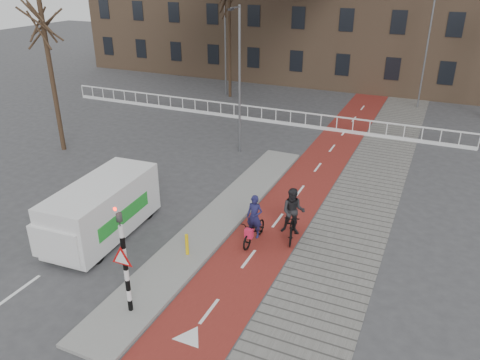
% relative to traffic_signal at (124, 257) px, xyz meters
% --- Properties ---
extents(ground, '(120.00, 120.00, 0.00)m').
position_rel_traffic_signal_xyz_m(ground, '(0.60, 2.02, -1.99)').
color(ground, '#38383A').
rests_on(ground, ground).
extents(bike_lane, '(2.50, 60.00, 0.01)m').
position_rel_traffic_signal_xyz_m(bike_lane, '(2.10, 12.02, -1.98)').
color(bike_lane, maroon).
rests_on(bike_lane, ground).
extents(sidewalk, '(3.00, 60.00, 0.01)m').
position_rel_traffic_signal_xyz_m(sidewalk, '(4.90, 12.02, -1.98)').
color(sidewalk, slate).
rests_on(sidewalk, ground).
extents(curb_island, '(1.80, 16.00, 0.12)m').
position_rel_traffic_signal_xyz_m(curb_island, '(-0.10, 6.02, -1.93)').
color(curb_island, gray).
rests_on(curb_island, ground).
extents(traffic_signal, '(0.80, 0.80, 3.68)m').
position_rel_traffic_signal_xyz_m(traffic_signal, '(0.00, 0.00, 0.00)').
color(traffic_signal, black).
rests_on(traffic_signal, curb_island).
extents(bollard, '(0.12, 0.12, 0.80)m').
position_rel_traffic_signal_xyz_m(bollard, '(0.06, 3.27, -1.47)').
color(bollard, yellow).
rests_on(bollard, curb_island).
extents(cyclist_near, '(0.68, 1.84, 1.90)m').
position_rel_traffic_signal_xyz_m(cyclist_near, '(1.84, 5.15, -1.34)').
color(cyclist_near, black).
rests_on(cyclist_near, bike_lane).
extents(cyclist_far, '(1.01, 2.00, 2.06)m').
position_rel_traffic_signal_xyz_m(cyclist_far, '(3.05, 5.97, -1.13)').
color(cyclist_far, black).
rests_on(cyclist_far, bike_lane).
extents(van, '(2.29, 5.08, 2.13)m').
position_rel_traffic_signal_xyz_m(van, '(-3.58, 3.32, -0.87)').
color(van, silver).
rests_on(van, ground).
extents(railing, '(28.00, 0.10, 0.99)m').
position_rel_traffic_signal_xyz_m(railing, '(-4.40, 19.02, -1.68)').
color(railing, silver).
rests_on(railing, ground).
extents(tree_left, '(0.25, 0.25, 8.08)m').
position_rel_traffic_signal_xyz_m(tree_left, '(-11.65, 9.71, 2.05)').
color(tree_left, '#2F2115').
rests_on(tree_left, ground).
extents(tree_mid, '(0.22, 0.22, 8.34)m').
position_rel_traffic_signal_xyz_m(tree_mid, '(-8.06, 24.03, 2.18)').
color(tree_mid, '#2F2115').
rests_on(tree_mid, ground).
extents(streetlight_near, '(0.12, 0.12, 7.68)m').
position_rel_traffic_signal_xyz_m(streetlight_near, '(-2.50, 13.49, 1.85)').
color(streetlight_near, slate).
rests_on(streetlight_near, ground).
extents(streetlight_left, '(0.12, 0.12, 8.85)m').
position_rel_traffic_signal_xyz_m(streetlight_left, '(-8.67, 24.54, 2.44)').
color(streetlight_left, slate).
rests_on(streetlight_left, ground).
extents(streetlight_right, '(0.12, 0.12, 8.09)m').
position_rel_traffic_signal_xyz_m(streetlight_right, '(5.71, 26.85, 2.06)').
color(streetlight_right, slate).
rests_on(streetlight_right, ground).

